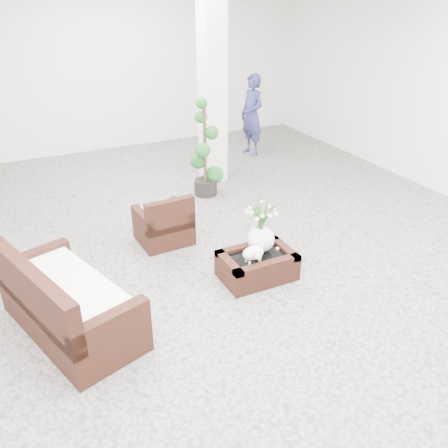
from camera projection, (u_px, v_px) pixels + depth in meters
name	position (u px, v px, depth m)	size (l,w,h in m)	color
ground	(221.00, 262.00, 6.25)	(11.00, 11.00, 0.00)	gray
column	(212.00, 84.00, 8.16)	(0.40, 0.40, 3.50)	white
coffee_table	(257.00, 266.00, 5.86)	(0.90, 0.60, 0.31)	#35190F
sheep_figurine	(253.00, 254.00, 5.62)	(0.28, 0.23, 0.21)	white
planter_narcissus	(262.00, 222.00, 5.73)	(0.44, 0.44, 0.80)	white
tealight	(277.00, 248.00, 5.92)	(0.04, 0.04, 0.03)	white
armchair	(163.00, 217.00, 6.61)	(0.70, 0.67, 0.75)	#35190F
loveseat	(69.00, 293.00, 4.85)	(1.72, 0.83, 0.92)	#35190F
topiary	(205.00, 149.00, 7.90)	(0.44, 0.44, 1.66)	#194E1B
shopper	(252.00, 115.00, 9.87)	(0.61, 0.40, 1.68)	navy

